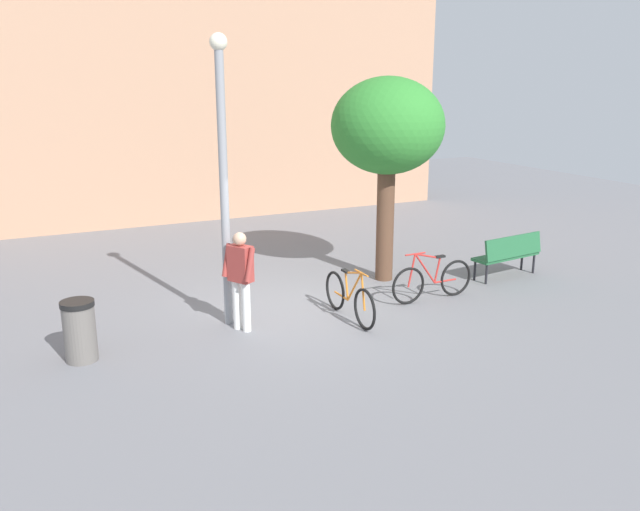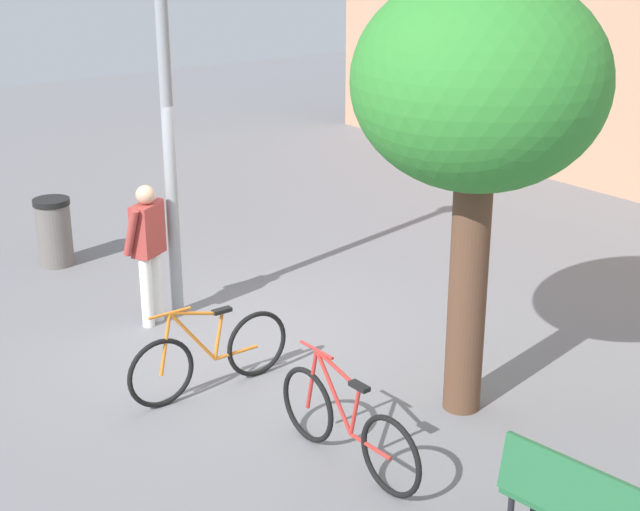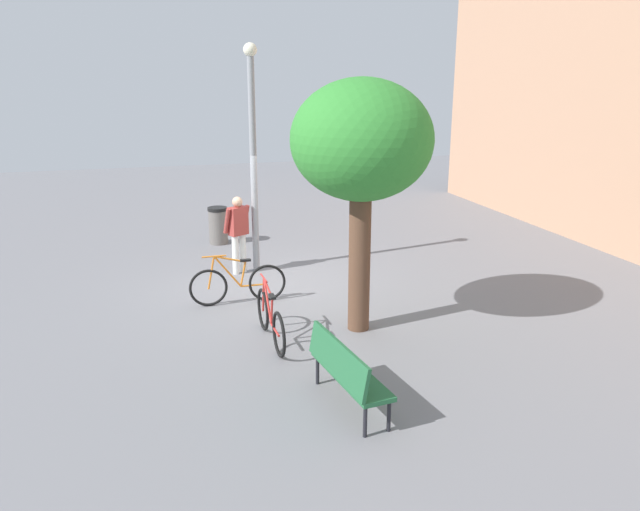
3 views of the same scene
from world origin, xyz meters
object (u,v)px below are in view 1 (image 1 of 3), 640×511
person_by_lamppost (241,274)px  plaza_tree (388,129)px  bicycle_orange (350,298)px  bicycle_red (432,280)px  lamppost (223,166)px  park_bench (509,252)px  trash_bin (80,331)px

person_by_lamppost → plaza_tree: plaza_tree is taller
person_by_lamppost → bicycle_orange: 1.97m
plaza_tree → bicycle_red: size_ratio=2.27×
person_by_lamppost → lamppost: bearing=105.0°
park_bench → plaza_tree: (-2.41, 1.03, 2.55)m
trash_bin → bicycle_orange: bearing=-2.5°
lamppost → plaza_tree: lamppost is taller
bicycle_orange → trash_bin: (-4.41, 0.19, 0.09)m
lamppost → person_by_lamppost: size_ratio=2.84×
park_bench → lamppost: bearing=-179.8°
person_by_lamppost → bicycle_orange: (1.85, -0.32, -0.58)m
plaza_tree → trash_bin: size_ratio=4.43×
person_by_lamppost → park_bench: bearing=3.9°
plaza_tree → bicycle_orange: plaza_tree is taller
lamppost → plaza_tree: 3.89m
trash_bin → bicycle_red: bearing=0.3°
lamppost → park_bench: size_ratio=2.88×
person_by_lamppost → bicycle_red: person_by_lamppost is taller
lamppost → plaza_tree: (3.72, 1.06, 0.40)m
plaza_tree → bicycle_orange: (-1.76, -1.77, -2.72)m
lamppost → bicycle_orange: bearing=-19.9°
bicycle_red → trash_bin: bicycle_red is taller
plaza_tree → bicycle_red: 3.12m
park_bench → plaza_tree: plaza_tree is taller
park_bench → plaza_tree: size_ratio=0.40×
lamppost → trash_bin: 3.35m
lamppost → trash_bin: lamppost is taller
person_by_lamppost → bicycle_orange: person_by_lamppost is taller
trash_bin → park_bench: bearing=3.6°
plaza_tree → bicycle_orange: 3.69m
lamppost → person_by_lamppost: (0.10, -0.39, -1.73)m
plaza_tree → bicycle_red: (0.13, -1.53, -2.72)m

